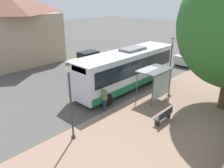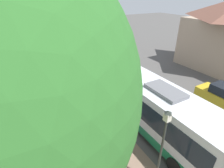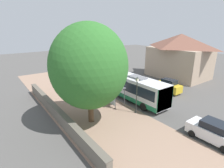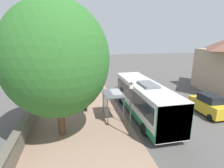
{
  "view_description": "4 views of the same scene",
  "coord_description": "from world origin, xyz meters",
  "px_view_note": "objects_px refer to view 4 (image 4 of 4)",
  "views": [
    {
      "loc": [
        -9.73,
        13.16,
        7.52
      ],
      "look_at": [
        0.8,
        1.99,
        1.45
      ],
      "focal_mm": 35.0,
      "sensor_mm": 36.0,
      "label": 1
    },
    {
      "loc": [
        -5.27,
        -7.89,
        8.45
      ],
      "look_at": [
        0.55,
        2.42,
        2.26
      ],
      "focal_mm": 28.0,
      "sensor_mm": 36.0,
      "label": 2
    },
    {
      "loc": [
        -13.77,
        -17.37,
        9.52
      ],
      "look_at": [
        -0.67,
        0.5,
        2.37
      ],
      "focal_mm": 28.0,
      "sensor_mm": 36.0,
      "label": 3
    },
    {
      "loc": [
        -4.54,
        -15.71,
        7.51
      ],
      "look_at": [
        -0.7,
        2.04,
        2.59
      ],
      "focal_mm": 28.0,
      "sensor_mm": 36.0,
      "label": 4
    }
  ],
  "objects_px": {
    "bench": "(85,105)",
    "parked_car_far_lane": "(209,105)",
    "bus": "(144,98)",
    "bus_shelter": "(111,97)",
    "shade_tree": "(56,60)",
    "street_lamp_far": "(131,105)",
    "street_lamp_near": "(103,74)",
    "pedestrian": "(116,93)"
  },
  "relations": [
    {
      "from": "street_lamp_far",
      "to": "parked_car_far_lane",
      "type": "bearing_deg",
      "value": 13.68
    },
    {
      "from": "bus",
      "to": "street_lamp_near",
      "type": "xyz_separation_m",
      "value": [
        -2.67,
        7.94,
        0.86
      ]
    },
    {
      "from": "pedestrian",
      "to": "shade_tree",
      "type": "distance_m",
      "value": 9.85
    },
    {
      "from": "bus_shelter",
      "to": "parked_car_far_lane",
      "type": "distance_m",
      "value": 9.74
    },
    {
      "from": "street_lamp_far",
      "to": "street_lamp_near",
      "type": "bearing_deg",
      "value": 91.35
    },
    {
      "from": "pedestrian",
      "to": "street_lamp_far",
      "type": "distance_m",
      "value": 7.79
    },
    {
      "from": "street_lamp_far",
      "to": "shade_tree",
      "type": "relative_size",
      "value": 0.43
    },
    {
      "from": "bus",
      "to": "street_lamp_near",
      "type": "height_order",
      "value": "street_lamp_near"
    },
    {
      "from": "bus",
      "to": "street_lamp_near",
      "type": "distance_m",
      "value": 8.42
    },
    {
      "from": "bus_shelter",
      "to": "bus",
      "type": "bearing_deg",
      "value": -5.18
    },
    {
      "from": "parked_car_far_lane",
      "to": "pedestrian",
      "type": "bearing_deg",
      "value": 145.99
    },
    {
      "from": "pedestrian",
      "to": "parked_car_far_lane",
      "type": "distance_m",
      "value": 9.73
    },
    {
      "from": "bench",
      "to": "street_lamp_near",
      "type": "xyz_separation_m",
      "value": [
        2.84,
        5.09,
        2.2
      ]
    },
    {
      "from": "bus",
      "to": "parked_car_far_lane",
      "type": "xyz_separation_m",
      "value": [
        6.43,
        -1.06,
        -0.82
      ]
    },
    {
      "from": "bench",
      "to": "parked_car_far_lane",
      "type": "bearing_deg",
      "value": -18.13
    },
    {
      "from": "bus",
      "to": "shade_tree",
      "type": "bearing_deg",
      "value": -166.73
    },
    {
      "from": "parked_car_far_lane",
      "to": "street_lamp_far",
      "type": "bearing_deg",
      "value": -166.32
    },
    {
      "from": "bench",
      "to": "street_lamp_far",
      "type": "distance_m",
      "value": 7.13
    },
    {
      "from": "bus_shelter",
      "to": "street_lamp_far",
      "type": "xyz_separation_m",
      "value": [
        0.75,
        -3.5,
        0.56
      ]
    },
    {
      "from": "street_lamp_near",
      "to": "street_lamp_far",
      "type": "xyz_separation_m",
      "value": [
        0.26,
        -11.16,
        -0.08
      ]
    },
    {
      "from": "bus",
      "to": "street_lamp_far",
      "type": "relative_size",
      "value": 2.46
    },
    {
      "from": "bench",
      "to": "street_lamp_near",
      "type": "relative_size",
      "value": 0.37
    },
    {
      "from": "bus",
      "to": "bus_shelter",
      "type": "relative_size",
      "value": 3.88
    },
    {
      "from": "shade_tree",
      "to": "bus",
      "type": "bearing_deg",
      "value": 13.27
    },
    {
      "from": "pedestrian",
      "to": "bus",
      "type": "bearing_deg",
      "value": -69.53
    },
    {
      "from": "parked_car_far_lane",
      "to": "street_lamp_near",
      "type": "bearing_deg",
      "value": 135.32
    },
    {
      "from": "bus",
      "to": "pedestrian",
      "type": "distance_m",
      "value": 4.74
    },
    {
      "from": "street_lamp_near",
      "to": "shade_tree",
      "type": "xyz_separation_m",
      "value": [
        -4.9,
        -9.73,
        3.26
      ]
    },
    {
      "from": "bus_shelter",
      "to": "street_lamp_near",
      "type": "bearing_deg",
      "value": 86.39
    },
    {
      "from": "bus",
      "to": "shade_tree",
      "type": "height_order",
      "value": "shade_tree"
    },
    {
      "from": "bench",
      "to": "shade_tree",
      "type": "xyz_separation_m",
      "value": [
        -2.06,
        -4.63,
        5.45
      ]
    },
    {
      "from": "bus_shelter",
      "to": "street_lamp_far",
      "type": "distance_m",
      "value": 3.62
    },
    {
      "from": "bus",
      "to": "parked_car_far_lane",
      "type": "distance_m",
      "value": 6.57
    },
    {
      "from": "bus_shelter",
      "to": "pedestrian",
      "type": "xyz_separation_m",
      "value": [
        1.52,
        4.09,
        -0.97
      ]
    },
    {
      "from": "pedestrian",
      "to": "parked_car_far_lane",
      "type": "xyz_separation_m",
      "value": [
        8.07,
        -5.44,
        -0.07
      ]
    },
    {
      "from": "bench",
      "to": "street_lamp_near",
      "type": "height_order",
      "value": "street_lamp_near"
    },
    {
      "from": "bus",
      "to": "street_lamp_far",
      "type": "xyz_separation_m",
      "value": [
        -2.41,
        -3.21,
        0.78
      ]
    },
    {
      "from": "street_lamp_far",
      "to": "parked_car_far_lane",
      "type": "distance_m",
      "value": 9.24
    },
    {
      "from": "bus_shelter",
      "to": "shade_tree",
      "type": "distance_m",
      "value": 6.24
    },
    {
      "from": "pedestrian",
      "to": "street_lamp_near",
      "type": "xyz_separation_m",
      "value": [
        -1.04,
        3.56,
        1.61
      ]
    },
    {
      "from": "street_lamp_far",
      "to": "shade_tree",
      "type": "distance_m",
      "value": 6.32
    },
    {
      "from": "bus",
      "to": "parked_car_far_lane",
      "type": "relative_size",
      "value": 2.71
    }
  ]
}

